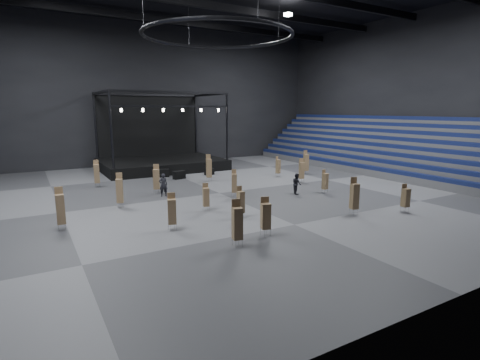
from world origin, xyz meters
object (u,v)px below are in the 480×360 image
chair_stack_5 (97,173)px  chair_stack_11 (60,208)px  flight_case_mid (179,175)px  flight_case_left (163,173)px  chair_stack_16 (266,215)px  chair_stack_8 (406,197)px  chair_stack_3 (172,211)px  chair_stack_1 (237,223)px  chair_stack_4 (156,179)px  chair_stack_9 (241,202)px  stage (160,157)px  chair_stack_12 (325,181)px  chair_stack_10 (209,168)px  chair_stack_13 (354,196)px  chair_stack_6 (306,162)px  chair_stack_0 (206,197)px  man_center (163,185)px  chair_stack_14 (234,183)px  chair_stack_7 (120,190)px  flight_case_right (209,172)px  chair_stack_15 (278,166)px  crew_member (297,184)px  chair_stack_2 (302,170)px

chair_stack_5 → chair_stack_11: chair_stack_11 is taller
flight_case_mid → chair_stack_11: 17.54m
flight_case_left → flight_case_mid: flight_case_left is taller
chair_stack_16 → chair_stack_8: bearing=13.4°
chair_stack_11 → chair_stack_3: bearing=-28.3°
chair_stack_1 → chair_stack_4: size_ratio=1.00×
chair_stack_3 → chair_stack_9: 4.89m
flight_case_mid → chair_stack_3: chair_stack_3 is taller
chair_stack_11 → chair_stack_16: 12.23m
stage → chair_stack_12: size_ratio=6.77×
chair_stack_10 → chair_stack_16: bearing=-94.0°
flight_case_mid → chair_stack_13: chair_stack_13 is taller
chair_stack_1 → chair_stack_6: (17.87, 15.85, 0.04)m
chair_stack_0 → man_center: (-1.14, 5.97, -0.08)m
chair_stack_0 → chair_stack_4: bearing=113.9°
stage → chair_stack_8: size_ratio=6.99×
chair_stack_14 → chair_stack_7: bearing=-161.5°
flight_case_right → chair_stack_11: chair_stack_11 is taller
chair_stack_6 → chair_stack_15: (-3.57, 0.38, -0.24)m
flight_case_right → chair_stack_9: chair_stack_9 is taller
chair_stack_3 → crew_member: bearing=34.3°
flight_case_right → chair_stack_14: 10.95m
chair_stack_3 → man_center: 9.25m
man_center → crew_member: man_center is taller
chair_stack_5 → chair_stack_13: bearing=-45.0°
chair_stack_12 → chair_stack_13: 6.74m
flight_case_mid → chair_stack_12: 15.35m
flight_case_right → chair_stack_1: bearing=-111.6°
flight_case_right → chair_stack_13: 19.61m
chair_stack_9 → chair_stack_4: bearing=100.8°
flight_case_right → chair_stack_14: bearing=-104.4°
chair_stack_3 → chair_stack_14: 9.63m
flight_case_left → chair_stack_6: 15.83m
stage → chair_stack_2: (9.37, -15.88, -0.22)m
flight_case_mid → chair_stack_10: bearing=-51.5°
flight_case_right → chair_stack_9: bearing=-108.4°
chair_stack_6 → chair_stack_13: size_ratio=1.03×
chair_stack_8 → chair_stack_12: bearing=101.3°
chair_stack_13 → chair_stack_5: bearing=141.0°
flight_case_right → chair_stack_15: (6.04, -4.63, 0.78)m
chair_stack_7 → chair_stack_14: (9.09, -1.00, -0.16)m
chair_stack_6 → chair_stack_11: size_ratio=1.02×
chair_stack_8 → chair_stack_13: (-3.63, 1.35, 0.26)m
chair_stack_14 → chair_stack_0: bearing=-118.1°
flight_case_mid → crew_member: bearing=-62.3°
crew_member → flight_case_left: bearing=45.6°
flight_case_right → chair_stack_1: 22.45m
stage → chair_stack_4: (-4.76, -13.73, -0.13)m
flight_case_left → stage: bearing=74.9°
chair_stack_11 → chair_stack_13: chair_stack_11 is taller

